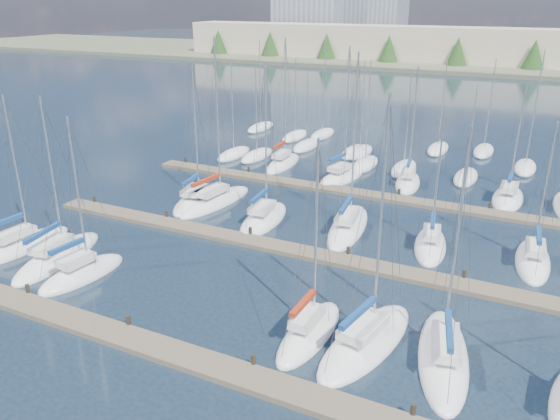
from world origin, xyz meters
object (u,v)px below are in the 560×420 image
at_px(sailboat_l, 430,245).
at_px(sailboat_e, 366,341).
at_px(sailboat_p, 408,182).
at_px(sailboat_h, 197,201).
at_px(sailboat_b, 58,257).
at_px(sailboat_k, 348,227).
at_px(sailboat_d, 309,332).
at_px(sailboat_m, 533,261).
at_px(sailboat_n, 283,163).
at_px(sailboat_i, 215,201).
at_px(sailboat_j, 264,219).
at_px(sailboat_q, 508,198).
at_px(sailboat_a, 21,246).
at_px(sailboat_f, 443,357).
at_px(sailboat_c, 82,274).
at_px(sailboat_o, 341,177).

distance_m(sailboat_l, sailboat_e, 13.83).
distance_m(sailboat_p, sailboat_h, 21.00).
relative_size(sailboat_b, sailboat_p, 1.00).
relative_size(sailboat_k, sailboat_p, 1.19).
height_order(sailboat_k, sailboat_d, sailboat_k).
distance_m(sailboat_m, sailboat_n, 29.66).
bearing_deg(sailboat_e, sailboat_p, 109.58).
bearing_deg(sailboat_l, sailboat_i, 167.86).
bearing_deg(sailboat_j, sailboat_q, 32.59).
relative_size(sailboat_p, sailboat_d, 1.03).
bearing_deg(sailboat_a, sailboat_i, 64.59).
xyz_separation_m(sailboat_b, sailboat_f, (26.87, 0.36, 0.01)).
bearing_deg(sailboat_m, sailboat_p, 128.59).
bearing_deg(sailboat_n, sailboat_q, -6.35).
bearing_deg(sailboat_c, sailboat_i, 94.36).
relative_size(sailboat_c, sailboat_p, 0.94).
bearing_deg(sailboat_a, sailboat_k, 37.59).
distance_m(sailboat_b, sailboat_e, 22.89).
distance_m(sailboat_a, sailboat_e, 26.71).
relative_size(sailboat_q, sailboat_n, 0.77).
distance_m(sailboat_i, sailboat_o, 13.99).
height_order(sailboat_q, sailboat_o, sailboat_o).
distance_m(sailboat_o, sailboat_j, 13.52).
relative_size(sailboat_f, sailboat_n, 0.90).
relative_size(sailboat_h, sailboat_j, 0.98).
bearing_deg(sailboat_k, sailboat_o, 105.30).
bearing_deg(sailboat_d, sailboat_k, 102.57).
bearing_deg(sailboat_d, sailboat_j, 127.33).
distance_m(sailboat_q, sailboat_a, 41.49).
height_order(sailboat_d, sailboat_e, sailboat_e).
relative_size(sailboat_n, sailboat_o, 1.03).
bearing_deg(sailboat_q, sailboat_c, -130.32).
bearing_deg(sailboat_l, sailboat_e, -101.76).
relative_size(sailboat_m, sailboat_i, 0.70).
distance_m(sailboat_p, sailboat_i, 19.36).
bearing_deg(sailboat_h, sailboat_o, 42.26).
distance_m(sailboat_i, sailboat_d, 22.03).
bearing_deg(sailboat_e, sailboat_j, 145.38).
relative_size(sailboat_h, sailboat_m, 1.23).
bearing_deg(sailboat_d, sailboat_q, 75.24).
distance_m(sailboat_b, sailboat_l, 27.12).
height_order(sailboat_p, sailboat_e, sailboat_e).
distance_m(sailboat_q, sailboat_m, 13.11).
relative_size(sailboat_h, sailboat_e, 0.93).
height_order(sailboat_l, sailboat_j, sailboat_j).
distance_m(sailboat_i, sailboat_j, 6.12).
relative_size(sailboat_h, sailboat_l, 1.19).
xyz_separation_m(sailboat_f, sailboat_l, (-3.46, 13.34, 0.00)).
xyz_separation_m(sailboat_m, sailboat_j, (-20.58, -1.52, 0.00)).
height_order(sailboat_c, sailboat_m, sailboat_c).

